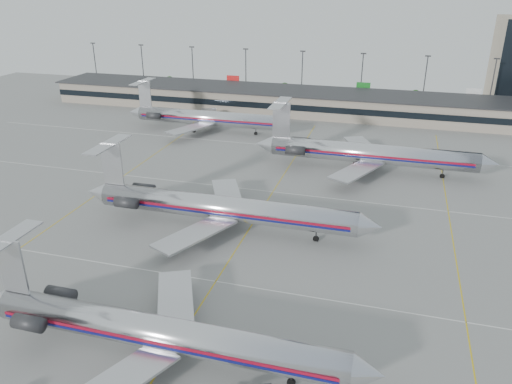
% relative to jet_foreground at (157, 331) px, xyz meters
% --- Properties ---
extents(ground, '(260.00, 260.00, 0.00)m').
position_rel_jet_foreground_xyz_m(ground, '(0.83, 4.61, -3.28)').
color(ground, gray).
rests_on(ground, ground).
extents(apron_markings, '(160.00, 0.15, 0.02)m').
position_rel_jet_foreground_xyz_m(apron_markings, '(0.83, 14.61, -3.27)').
color(apron_markings, silver).
rests_on(apron_markings, ground).
extents(terminal, '(162.00, 17.00, 6.25)m').
position_rel_jet_foreground_xyz_m(terminal, '(0.83, 102.58, -0.12)').
color(terminal, gray).
rests_on(terminal, ground).
extents(light_mast_row, '(163.60, 0.40, 15.28)m').
position_rel_jet_foreground_xyz_m(light_mast_row, '(0.83, 116.61, 5.30)').
color(light_mast_row, '#38383D').
rests_on(light_mast_row, ground).
extents(jet_foreground, '(43.17, 25.42, 11.30)m').
position_rel_jet_foreground_xyz_m(jet_foreground, '(0.00, 0.00, 0.00)').
color(jet_foreground, silver).
rests_on(jet_foreground, ground).
extents(jet_second_row, '(47.01, 27.68, 12.30)m').
position_rel_jet_foreground_xyz_m(jet_second_row, '(-3.70, 28.65, 0.29)').
color(jet_second_row, silver).
rests_on(jet_second_row, ground).
extents(jet_third_row, '(47.11, 28.97, 12.88)m').
position_rel_jet_foreground_xyz_m(jet_third_row, '(15.96, 60.12, 0.46)').
color(jet_third_row, silver).
rests_on(jet_third_row, ground).
extents(jet_back_row, '(43.10, 26.51, 11.78)m').
position_rel_jet_foreground_xyz_m(jet_back_row, '(-25.27, 77.71, 0.14)').
color(jet_back_row, silver).
rests_on(jet_back_row, ground).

